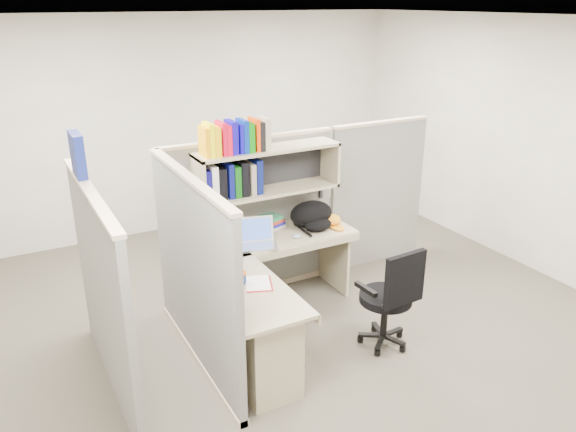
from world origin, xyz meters
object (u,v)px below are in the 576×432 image
backpack (314,216)px  snack_canister (240,277)px  desk (267,317)px  laptop (257,234)px  task_chair (388,313)px

backpack → snack_canister: bearing=-128.4°
desk → backpack: size_ratio=3.95×
laptop → backpack: backpack is taller
snack_canister → task_chair: size_ratio=0.10×
laptop → snack_canister: (-0.41, -0.57, -0.08)m
desk → backpack: (0.93, 0.83, 0.42)m
task_chair → laptop: bearing=128.2°
laptop → snack_canister: 0.71m
snack_canister → task_chair: (1.18, -0.41, -0.44)m
laptop → task_chair: 1.35m
desk → backpack: bearing=41.8°
desk → snack_canister: (-0.17, 0.13, 0.34)m
laptop → backpack: 0.70m
backpack → task_chair: 1.23m
desk → task_chair: 1.05m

